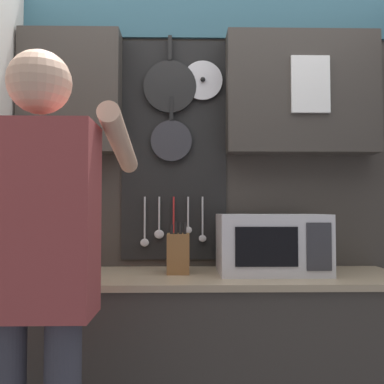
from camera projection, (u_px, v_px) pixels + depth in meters
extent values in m
cube|color=#38332D|center=(202.00, 369.00, 2.08)|extent=(1.96, 0.59, 0.86)
cube|color=tan|center=(202.00, 277.00, 2.10)|extent=(1.99, 0.62, 0.03)
cube|color=#38332D|center=(199.00, 202.00, 2.43)|extent=(2.56, 0.04, 2.51)
cube|color=#2D5666|center=(199.00, 11.00, 2.45)|extent=(2.52, 0.02, 0.32)
cube|color=#38332D|center=(71.00, 92.00, 2.34)|extent=(0.54, 0.16, 0.67)
cube|color=#38332D|center=(302.00, 93.00, 2.37)|extent=(0.83, 0.16, 0.67)
cube|color=black|center=(174.00, 149.00, 2.41)|extent=(0.59, 0.01, 1.24)
cylinder|color=black|center=(170.00, 87.00, 2.40)|extent=(0.30, 0.02, 0.30)
cube|color=black|center=(170.00, 48.00, 2.40)|extent=(0.02, 0.02, 0.14)
cylinder|color=#2D2D33|center=(171.00, 141.00, 2.39)|extent=(0.23, 0.02, 0.23)
cube|color=black|center=(171.00, 109.00, 2.39)|extent=(0.02, 0.02, 0.13)
cylinder|color=silver|center=(203.00, 80.00, 2.41)|extent=(0.22, 0.01, 0.22)
sphere|color=black|center=(203.00, 79.00, 2.39)|extent=(0.03, 0.03, 0.03)
cylinder|color=silver|center=(145.00, 218.00, 2.37)|extent=(0.01, 0.01, 0.24)
ellipsoid|color=silver|center=(145.00, 243.00, 2.36)|extent=(0.05, 0.01, 0.04)
cylinder|color=silver|center=(159.00, 214.00, 2.37)|extent=(0.01, 0.01, 0.19)
ellipsoid|color=silver|center=(159.00, 234.00, 2.36)|extent=(0.05, 0.01, 0.05)
cylinder|color=red|center=(174.00, 215.00, 2.37)|extent=(0.01, 0.01, 0.20)
ellipsoid|color=red|center=(174.00, 236.00, 2.37)|extent=(0.05, 0.01, 0.04)
cylinder|color=silver|center=(188.00, 212.00, 2.37)|extent=(0.01, 0.01, 0.17)
ellipsoid|color=silver|center=(188.00, 230.00, 2.37)|extent=(0.04, 0.01, 0.04)
cylinder|color=silver|center=(203.00, 216.00, 2.37)|extent=(0.01, 0.01, 0.22)
ellipsoid|color=silver|center=(203.00, 238.00, 2.37)|extent=(0.04, 0.01, 0.04)
cube|color=white|center=(310.00, 84.00, 2.28)|extent=(0.21, 0.02, 0.31)
cube|color=silver|center=(271.00, 243.00, 2.15)|extent=(0.53, 0.38, 0.29)
cube|color=black|center=(267.00, 247.00, 1.96)|extent=(0.29, 0.01, 0.18)
cube|color=#333338|center=(319.00, 247.00, 1.96)|extent=(0.12, 0.01, 0.22)
cube|color=brown|center=(178.00, 253.00, 2.14)|extent=(0.11, 0.15, 0.20)
cylinder|color=black|center=(172.00, 229.00, 2.11)|extent=(0.02, 0.02, 0.05)
cylinder|color=black|center=(176.00, 228.00, 2.11)|extent=(0.02, 0.02, 0.06)
cylinder|color=black|center=(180.00, 228.00, 2.11)|extent=(0.02, 0.03, 0.06)
cylinder|color=black|center=(185.00, 228.00, 2.11)|extent=(0.02, 0.02, 0.06)
cylinder|color=white|center=(41.00, 260.00, 2.13)|extent=(0.11, 0.11, 0.13)
cylinder|color=red|center=(41.00, 241.00, 2.16)|extent=(0.03, 0.03, 0.21)
cylinder|color=silver|center=(41.00, 237.00, 2.16)|extent=(0.04, 0.05, 0.25)
cylinder|color=tan|center=(41.00, 244.00, 2.13)|extent=(0.03, 0.05, 0.18)
cylinder|color=silver|center=(38.00, 243.00, 2.14)|extent=(0.05, 0.04, 0.19)
cylinder|color=black|center=(39.00, 233.00, 2.12)|extent=(0.07, 0.06, 0.29)
cylinder|color=silver|center=(42.00, 237.00, 2.15)|extent=(0.03, 0.03, 0.25)
cube|color=#993D3D|center=(37.00, 219.00, 1.41)|extent=(0.38, 0.22, 0.64)
sphere|color=#DBAD8E|center=(39.00, 82.00, 1.43)|extent=(0.21, 0.21, 0.21)
cylinder|color=#DBAD8E|center=(120.00, 142.00, 1.71)|extent=(0.08, 0.57, 0.20)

